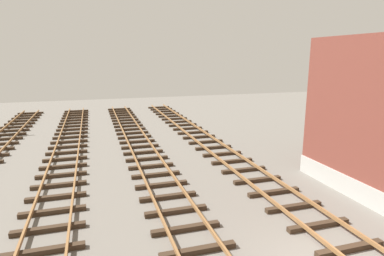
{
  "coord_description": "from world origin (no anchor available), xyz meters",
  "views": [
    {
      "loc": [
        -6.21,
        -6.58,
        6.07
      ],
      "look_at": [
        -0.77,
        11.01,
        1.98
      ],
      "focal_mm": 30.38,
      "sensor_mm": 36.0,
      "label": 1
    }
  ],
  "objects": []
}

